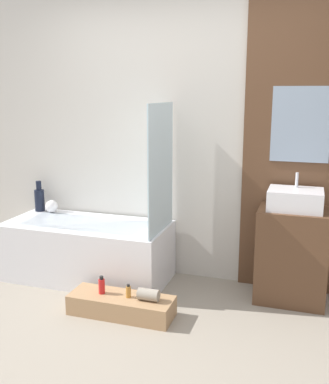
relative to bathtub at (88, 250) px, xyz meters
name	(u,v)px	position (x,y,z in m)	size (l,w,h in m)	color
ground_plane	(117,367)	(0.81, -1.19, -0.27)	(12.00, 12.00, 0.00)	gray
wall_tiled_back	(186,136)	(0.81, 0.39, 1.03)	(4.20, 0.06, 2.60)	beige
wall_wood_accent	(300,139)	(1.78, 0.33, 1.04)	(0.91, 0.04, 2.60)	brown
bathtub	(88,250)	(0.00, 0.00, 0.00)	(1.48, 0.67, 0.53)	white
glass_shower_screen	(161,169)	(0.71, -0.01, 0.80)	(0.01, 0.62, 1.07)	silver
wooden_step_bench	(121,305)	(0.57, -0.56, -0.19)	(0.81, 0.28, 0.15)	#A87F56
vanity_cabinet	(292,255)	(1.78, 0.11, 0.12)	(0.55, 0.41, 0.77)	brown
sink	(295,199)	(1.78, 0.11, 0.59)	(0.42, 0.33, 0.28)	white
vase_tall_dark	(39,199)	(-0.64, 0.24, 0.38)	(0.09, 0.09, 0.30)	black
vase_round_light	(52,206)	(-0.50, 0.22, 0.32)	(0.12, 0.12, 0.12)	white
bottle_soap_primary	(102,286)	(0.41, -0.56, -0.05)	(0.05, 0.05, 0.14)	red
bottle_soap_secondary	(128,291)	(0.63, -0.56, -0.06)	(0.04, 0.04, 0.10)	#B2752D
towel_roll	(148,295)	(0.79, -0.56, -0.07)	(0.09, 0.09, 0.16)	gray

